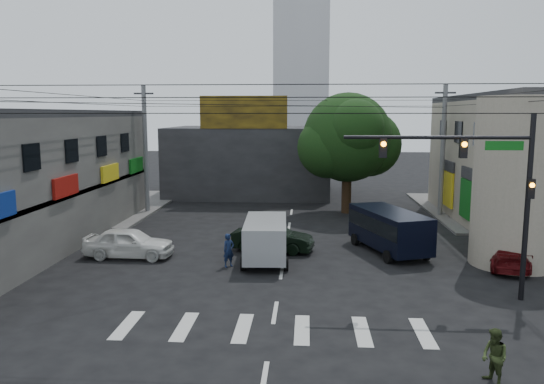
# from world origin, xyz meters

# --- Properties ---
(ground) EXTENTS (160.00, 160.00, 0.00)m
(ground) POSITION_xyz_m (0.00, 0.00, 0.00)
(ground) COLOR black
(ground) RESTS_ON ground
(sidewalk_far_left) EXTENTS (16.00, 16.00, 0.15)m
(sidewalk_far_left) POSITION_xyz_m (-18.00, 18.00, 0.07)
(sidewalk_far_left) COLOR #514F4C
(sidewalk_far_left) RESTS_ON ground
(sidewalk_far_right) EXTENTS (16.00, 16.00, 0.15)m
(sidewalk_far_right) POSITION_xyz_m (18.00, 18.00, 0.07)
(sidewalk_far_right) COLOR #514F4C
(sidewalk_far_right) RESTS_ON ground
(corner_column) EXTENTS (4.00, 4.00, 8.00)m
(corner_column) POSITION_xyz_m (11.00, 4.00, 4.00)
(corner_column) COLOR gray
(corner_column) RESTS_ON ground
(building_far) EXTENTS (14.00, 10.00, 6.00)m
(building_far) POSITION_xyz_m (-4.00, 26.00, 3.00)
(building_far) COLOR #232326
(building_far) RESTS_ON ground
(billboard) EXTENTS (7.00, 0.30, 2.60)m
(billboard) POSITION_xyz_m (-4.00, 21.10, 7.30)
(billboard) COLOR olive
(billboard) RESTS_ON building_far
(tower_distant) EXTENTS (9.00, 9.00, 44.00)m
(tower_distant) POSITION_xyz_m (0.00, 70.00, 22.00)
(tower_distant) COLOR silver
(tower_distant) RESTS_ON ground
(street_tree) EXTENTS (6.40, 6.40, 8.70)m
(street_tree) POSITION_xyz_m (4.00, 17.00, 5.47)
(street_tree) COLOR black
(street_tree) RESTS_ON ground
(traffic_gantry) EXTENTS (7.10, 0.35, 7.20)m
(traffic_gantry) POSITION_xyz_m (7.82, -1.00, 4.83)
(traffic_gantry) COLOR black
(traffic_gantry) RESTS_ON ground
(utility_pole_far_left) EXTENTS (0.32, 0.32, 9.20)m
(utility_pole_far_left) POSITION_xyz_m (-10.50, 16.00, 4.60)
(utility_pole_far_left) COLOR #59595B
(utility_pole_far_left) RESTS_ON ground
(utility_pole_far_right) EXTENTS (0.32, 0.32, 9.20)m
(utility_pole_far_right) POSITION_xyz_m (10.50, 16.00, 4.60)
(utility_pole_far_right) COLOR #59595B
(utility_pole_far_right) RESTS_ON ground
(dark_sedan) EXTENTS (2.93, 4.77, 1.41)m
(dark_sedan) POSITION_xyz_m (-0.67, 5.69, 0.70)
(dark_sedan) COLOR black
(dark_sedan) RESTS_ON ground
(white_compact) EXTENTS (2.03, 4.55, 1.52)m
(white_compact) POSITION_xyz_m (-7.80, 4.00, 0.76)
(white_compact) COLOR white
(white_compact) RESTS_ON ground
(maroon_sedan) EXTENTS (3.29, 4.85, 1.22)m
(maroon_sedan) POSITION_xyz_m (10.50, 3.40, 0.61)
(maroon_sedan) COLOR #4D0B0D
(maroon_sedan) RESTS_ON ground
(silver_minivan) EXTENTS (4.92, 2.41, 2.04)m
(silver_minivan) POSITION_xyz_m (-0.88, 3.80, 1.02)
(silver_minivan) COLOR #A6AAAE
(silver_minivan) RESTS_ON ground
(navy_van) EXTENTS (6.83, 5.60, 2.20)m
(navy_van) POSITION_xyz_m (5.42, 5.89, 1.10)
(navy_van) COLOR black
(navy_van) RESTS_ON ground
(traffic_officer) EXTENTS (0.95, 0.95, 1.59)m
(traffic_officer) POSITION_xyz_m (-2.55, 2.72, 0.80)
(traffic_officer) COLOR #132044
(traffic_officer) RESTS_ON ground
(pedestrian_olive) EXTENTS (1.16, 1.11, 1.54)m
(pedestrian_olive) POSITION_xyz_m (6.15, -7.79, 0.77)
(pedestrian_olive) COLOR #2B381A
(pedestrian_olive) RESTS_ON ground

